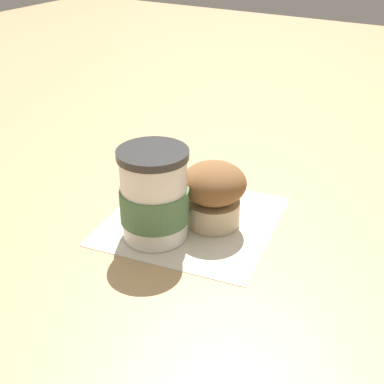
% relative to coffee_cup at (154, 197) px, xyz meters
% --- Properties ---
extents(ground_plane, '(3.00, 3.00, 0.00)m').
position_rel_coffee_cup_xyz_m(ground_plane, '(0.06, -0.02, -0.06)').
color(ground_plane, tan).
extents(paper_napkin, '(0.26, 0.26, 0.00)m').
position_rel_coffee_cup_xyz_m(paper_napkin, '(0.06, -0.02, -0.06)').
color(paper_napkin, beige).
rests_on(paper_napkin, ground_plane).
extents(coffee_cup, '(0.09, 0.09, 0.12)m').
position_rel_coffee_cup_xyz_m(coffee_cup, '(0.00, 0.00, 0.00)').
color(coffee_cup, white).
rests_on(coffee_cup, paper_napkin).
extents(muffin, '(0.09, 0.09, 0.09)m').
position_rel_coffee_cup_xyz_m(muffin, '(0.07, -0.05, -0.01)').
color(muffin, beige).
rests_on(muffin, paper_napkin).
extents(banana, '(0.11, 0.20, 0.03)m').
position_rel_coffee_cup_xyz_m(banana, '(0.14, 0.06, -0.04)').
color(banana, gold).
rests_on(banana, paper_napkin).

